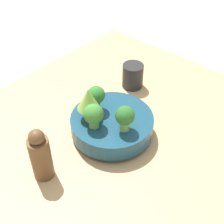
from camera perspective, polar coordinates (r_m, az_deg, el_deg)
The scene contains 9 objects.
ground_plane at distance 0.93m, azimuth -2.58°, elevation -6.30°, with size 6.00×6.00×0.00m, color silver.
table at distance 0.91m, azimuth -2.62°, elevation -5.35°, with size 1.07×0.81×0.04m.
bowl at distance 0.88m, azimuth 0.00°, elevation -2.26°, with size 0.23×0.23×0.06m.
romanesco_piece_far at distance 0.82m, azimuth -4.38°, elevation 2.22°, with size 0.06×0.06×0.10m.
broccoli_floret_left at distance 0.81m, azimuth -3.41°, elevation -0.52°, with size 0.05×0.05×0.07m.
broccoli_floret_front at distance 0.80m, azimuth 2.38°, elevation -0.91°, with size 0.05×0.05×0.07m.
broccoli_floret_back at distance 0.86m, azimuth -2.90°, elevation 2.98°, with size 0.05×0.05×0.08m.
cup at distance 1.06m, azimuth 3.82°, elevation 6.63°, with size 0.07×0.07×0.08m.
pepper_mill at distance 0.77m, azimuth -12.96°, elevation -7.72°, with size 0.05×0.05×0.15m.
Camera 1 is at (-0.44, -0.44, 0.68)m, focal length 50.00 mm.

